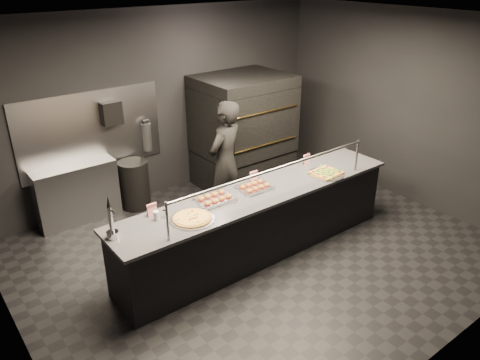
% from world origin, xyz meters
% --- Properties ---
extents(room, '(6.04, 6.00, 3.00)m').
position_xyz_m(room, '(-0.02, 0.05, 1.50)').
color(room, black).
rests_on(room, ground).
extents(service_counter, '(4.10, 0.78, 1.37)m').
position_xyz_m(service_counter, '(0.00, -0.00, 0.46)').
color(service_counter, black).
rests_on(service_counter, ground).
extents(pizza_oven, '(1.50, 1.23, 1.91)m').
position_xyz_m(pizza_oven, '(1.20, 1.90, 0.97)').
color(pizza_oven, black).
rests_on(pizza_oven, ground).
extents(prep_shelf, '(1.20, 0.35, 0.90)m').
position_xyz_m(prep_shelf, '(-1.60, 2.32, 0.45)').
color(prep_shelf, '#99999E').
rests_on(prep_shelf, ground).
extents(towel_dispenser, '(0.30, 0.20, 0.35)m').
position_xyz_m(towel_dispenser, '(-0.90, 2.39, 1.55)').
color(towel_dispenser, black).
rests_on(towel_dispenser, room).
extents(fire_extinguisher, '(0.14, 0.14, 0.51)m').
position_xyz_m(fire_extinguisher, '(-0.35, 2.40, 1.06)').
color(fire_extinguisher, '#B2B2B7').
rests_on(fire_extinguisher, room).
extents(beer_tap, '(0.13, 0.18, 0.50)m').
position_xyz_m(beer_tap, '(-1.95, 0.09, 1.06)').
color(beer_tap, silver).
rests_on(beer_tap, service_counter).
extents(round_pizza, '(0.51, 0.51, 0.03)m').
position_xyz_m(round_pizza, '(-1.07, -0.09, 0.94)').
color(round_pizza, silver).
rests_on(round_pizza, service_counter).
extents(slider_tray_a, '(0.52, 0.43, 0.07)m').
position_xyz_m(slider_tray_a, '(-0.60, 0.14, 0.95)').
color(slider_tray_a, silver).
rests_on(slider_tray_a, service_counter).
extents(slider_tray_b, '(0.47, 0.38, 0.07)m').
position_xyz_m(slider_tray_b, '(-0.00, 0.10, 0.95)').
color(slider_tray_b, silver).
rests_on(slider_tray_b, service_counter).
extents(square_pizza, '(0.49, 0.49, 0.05)m').
position_xyz_m(square_pizza, '(1.06, -0.15, 0.94)').
color(square_pizza, silver).
rests_on(square_pizza, service_counter).
extents(condiment_jar, '(0.17, 0.07, 0.11)m').
position_xyz_m(condiment_jar, '(-1.37, 0.15, 0.97)').
color(condiment_jar, silver).
rests_on(condiment_jar, service_counter).
extents(tent_cards, '(2.62, 0.04, 0.15)m').
position_xyz_m(tent_cards, '(-0.05, 0.28, 1.00)').
color(tent_cards, white).
rests_on(tent_cards, service_counter).
extents(trash_bin, '(0.47, 0.47, 0.78)m').
position_xyz_m(trash_bin, '(-0.72, 2.22, 0.39)').
color(trash_bin, black).
rests_on(trash_bin, ground).
extents(worker, '(0.78, 0.65, 1.84)m').
position_xyz_m(worker, '(0.22, 1.06, 0.92)').
color(worker, black).
rests_on(worker, ground).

